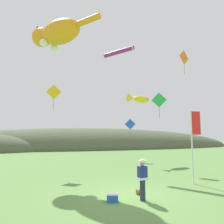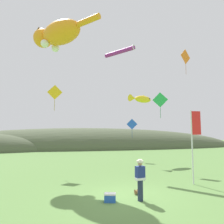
% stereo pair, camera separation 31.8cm
% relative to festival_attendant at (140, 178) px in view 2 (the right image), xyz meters
% --- Properties ---
extents(ground_plane, '(120.00, 120.00, 0.00)m').
position_rel_festival_attendant_xyz_m(ground_plane, '(-0.36, 0.64, -0.95)').
color(ground_plane, '#5B8442').
extents(distant_hill_ridge, '(63.92, 13.36, 7.58)m').
position_rel_festival_attendant_xyz_m(distant_hill_ridge, '(-4.38, 28.95, -0.95)').
color(distant_hill_ridge, '#4C563D').
rests_on(distant_hill_ridge, ground).
extents(festival_attendant, '(0.47, 0.35, 1.77)m').
position_rel_festival_attendant_xyz_m(festival_attendant, '(0.00, 0.00, 0.00)').
color(festival_attendant, '#232D47').
rests_on(festival_attendant, ground).
extents(kite_spool, '(0.14, 0.25, 0.25)m').
position_rel_festival_attendant_xyz_m(kite_spool, '(0.09, 0.85, -0.83)').
color(kite_spool, olive).
rests_on(kite_spool, ground).
extents(picnic_cooler, '(0.55, 0.44, 0.36)m').
position_rel_festival_attendant_xyz_m(picnic_cooler, '(-1.33, 0.12, -0.77)').
color(picnic_cooler, blue).
rests_on(picnic_cooler, ground).
extents(festival_banner_pole, '(0.66, 0.08, 4.29)m').
position_rel_festival_attendant_xyz_m(festival_banner_pole, '(4.08, 2.06, 1.86)').
color(festival_banner_pole, silver).
rests_on(festival_banner_pole, ground).
extents(kite_giant_cat, '(5.19, 5.24, 2.07)m').
position_rel_festival_attendant_xyz_m(kite_giant_cat, '(-4.35, 7.11, 9.79)').
color(kite_giant_cat, orange).
extents(kite_fish_windsock, '(2.84, 1.68, 0.85)m').
position_rel_festival_attendant_xyz_m(kite_fish_windsock, '(3.96, 11.05, 5.51)').
color(kite_fish_windsock, yellow).
extents(kite_tube_streamer, '(2.32, 2.58, 0.44)m').
position_rel_festival_attendant_xyz_m(kite_tube_streamer, '(0.94, 7.78, 9.06)').
color(kite_tube_streamer, '#8C268C').
extents(kite_diamond_gold, '(1.20, 0.04, 2.10)m').
position_rel_festival_attendant_xyz_m(kite_diamond_gold, '(-4.45, 7.79, 5.22)').
color(kite_diamond_gold, yellow).
extents(kite_diamond_blue, '(1.13, 0.35, 2.07)m').
position_rel_festival_attendant_xyz_m(kite_diamond_blue, '(3.36, 12.33, 2.90)').
color(kite_diamond_blue, blue).
extents(kite_diamond_orange, '(1.23, 0.57, 2.24)m').
position_rel_festival_attendant_xyz_m(kite_diamond_orange, '(6.48, 6.49, 8.53)').
color(kite_diamond_orange, orange).
extents(kite_diamond_green, '(1.12, 0.65, 2.18)m').
position_rel_festival_attendant_xyz_m(kite_diamond_green, '(4.20, 6.85, 4.73)').
color(kite_diamond_green, green).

